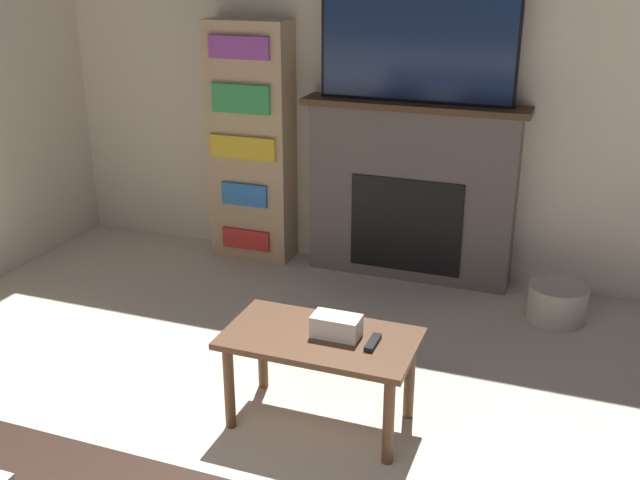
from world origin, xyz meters
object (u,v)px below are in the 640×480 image
at_px(fireplace, 411,191).
at_px(tv, 417,41).
at_px(storage_basket, 557,303).
at_px(bookshelf, 251,143).
at_px(coffee_table, 320,350).

distance_m(fireplace, tv, 0.97).
relative_size(fireplace, storage_basket, 4.16).
xyz_separation_m(bookshelf, storage_basket, (2.15, -0.32, -0.73)).
height_order(coffee_table, storage_basket, coffee_table).
bearing_deg(tv, fireplace, 90.00).
relative_size(coffee_table, bookshelf, 0.53).
distance_m(bookshelf, storage_basket, 2.30).
height_order(tv, coffee_table, tv).
bearing_deg(coffee_table, fireplace, 91.18).
xyz_separation_m(tv, bookshelf, (-1.15, -0.00, -0.73)).
bearing_deg(storage_basket, tv, 162.42).
distance_m(fireplace, coffee_table, 1.84).
height_order(fireplace, tv, tv).
distance_m(fireplace, storage_basket, 1.17).
xyz_separation_m(fireplace, storage_basket, (1.01, -0.34, -0.49)).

